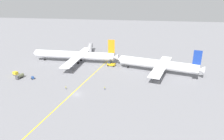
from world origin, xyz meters
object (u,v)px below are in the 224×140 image
at_px(airliner_at_gate_left, 75,55).
at_px(ground_crew_marshaller_foreground, 105,88).
at_px(gse_gpu_cart_small, 33,78).
at_px(jet_bridge, 90,47).
at_px(gse_fuel_bowser_stubby, 20,76).
at_px(gse_container_dolly_flat, 15,73).
at_px(airliner_being_pushed, 158,65).
at_px(ground_crew_ramp_agent_by_cones, 66,88).
at_px(pushback_tug, 111,64).

bearing_deg(airliner_at_gate_left, ground_crew_marshaller_foreground, -53.11).
xyz_separation_m(airliner_at_gate_left, ground_crew_marshaller_foreground, (29.58, -39.40, -4.09)).
relative_size(gse_gpu_cart_small, jet_bridge, 0.13).
xyz_separation_m(gse_fuel_bowser_stubby, ground_crew_marshaller_foreground, (50.08, -5.87, -0.43)).
bearing_deg(airliner_at_gate_left, gse_container_dolly_flat, -131.12).
relative_size(airliner_being_pushed, gse_container_dolly_flat, 13.64).
height_order(gse_fuel_bowser_stubby, ground_crew_ramp_agent_by_cones, gse_fuel_bowser_stubby).
distance_m(airliner_at_gate_left, jet_bridge, 27.17).
bearing_deg(jet_bridge, ground_crew_ramp_agent_by_cones, -83.99).
height_order(ground_crew_marshaller_foreground, jet_bridge, jet_bridge).
height_order(airliner_at_gate_left, ground_crew_marshaller_foreground, airliner_at_gate_left).
bearing_deg(jet_bridge, gse_container_dolly_flat, -117.14).
bearing_deg(gse_container_dolly_flat, pushback_tug, 26.80).
bearing_deg(airliner_being_pushed, pushback_tug, 167.10).
relative_size(gse_fuel_bowser_stubby, ground_crew_marshaller_foreground, 2.98).
distance_m(gse_fuel_bowser_stubby, ground_crew_ramp_agent_by_cones, 32.12).
relative_size(airliner_at_gate_left, ground_crew_marshaller_foreground, 35.54).
bearing_deg(pushback_tug, gse_fuel_bowser_stubby, -147.07).
xyz_separation_m(gse_container_dolly_flat, ground_crew_ramp_agent_by_cones, (36.27, -12.54, -0.32)).
bearing_deg(gse_container_dolly_flat, ground_crew_marshaller_foreground, -10.05).
bearing_deg(ground_crew_marshaller_foreground, ground_crew_ramp_agent_by_cones, -171.89).
xyz_separation_m(gse_gpu_cart_small, gse_fuel_bowser_stubby, (-7.67, -0.47, 0.54)).
height_order(gse_gpu_cart_small, gse_container_dolly_flat, gse_container_dolly_flat).
distance_m(gse_gpu_cart_small, gse_container_dolly_flat, 13.46).
relative_size(airliner_at_gate_left, gse_fuel_bowser_stubby, 11.93).
bearing_deg(ground_crew_ramp_agent_by_cones, gse_container_dolly_flat, 160.93).
bearing_deg(gse_fuel_bowser_stubby, ground_crew_ramp_agent_by_cones, -15.52).
xyz_separation_m(airliner_being_pushed, gse_gpu_cart_small, (-68.83, -22.84, -4.24)).
xyz_separation_m(pushback_tug, gse_fuel_bowser_stubby, (-46.57, -30.17, 0.07)).
relative_size(airliner_at_gate_left, jet_bridge, 3.10).
bearing_deg(gse_fuel_bowser_stubby, gse_gpu_cart_small, 3.54).
bearing_deg(jet_bridge, gse_fuel_bowser_stubby, -111.37).
bearing_deg(airliner_being_pushed, ground_crew_marshaller_foreground, -132.15).
bearing_deg(gse_fuel_bowser_stubby, gse_container_dolly_flat, 143.44).
relative_size(gse_container_dolly_flat, ground_crew_ramp_agent_by_cones, 2.28).
bearing_deg(ground_crew_marshaller_foreground, airliner_at_gate_left, 126.89).
bearing_deg(ground_crew_ramp_agent_by_cones, gse_fuel_bowser_stubby, 164.48).
height_order(gse_container_dolly_flat, ground_crew_ramp_agent_by_cones, gse_container_dolly_flat).
height_order(airliner_at_gate_left, gse_container_dolly_flat, airliner_at_gate_left).
height_order(airliner_being_pushed, gse_gpu_cart_small, airliner_being_pushed).
relative_size(airliner_at_gate_left, airliner_being_pushed, 1.20).
bearing_deg(airliner_at_gate_left, airliner_being_pushed, -10.34).
relative_size(airliner_being_pushed, pushback_tug, 6.00).
xyz_separation_m(gse_gpu_cart_small, ground_crew_ramp_agent_by_cones, (23.28, -9.07, 0.06)).
bearing_deg(pushback_tug, gse_gpu_cart_small, -142.65).
bearing_deg(ground_crew_ramp_agent_by_cones, ground_crew_marshaller_foreground, 8.11).
relative_size(gse_gpu_cart_small, ground_crew_marshaller_foreground, 1.52).
height_order(airliner_being_pushed, jet_bridge, airliner_being_pushed).
height_order(airliner_at_gate_left, gse_fuel_bowser_stubby, airliner_at_gate_left).
distance_m(pushback_tug, gse_fuel_bowser_stubby, 55.49).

